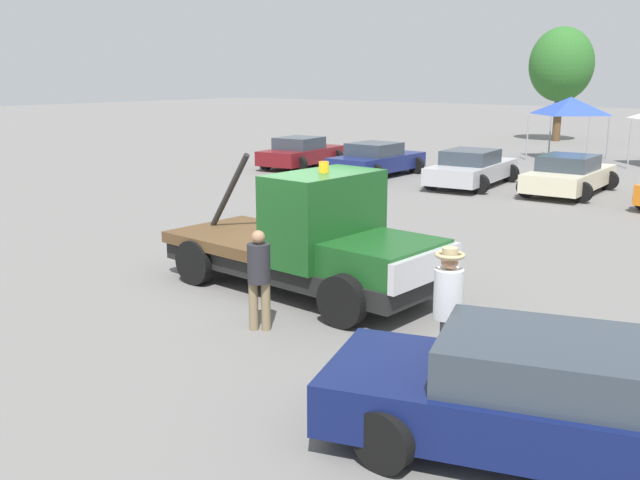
% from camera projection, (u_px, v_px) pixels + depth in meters
% --- Properties ---
extents(ground_plane, '(160.00, 160.00, 0.00)m').
position_uv_depth(ground_plane, '(300.00, 290.00, 13.60)').
color(ground_plane, slate).
extents(tow_truck, '(5.73, 2.52, 2.51)m').
position_uv_depth(tow_truck, '(313.00, 243.00, 13.15)').
color(tow_truck, black).
rests_on(tow_truck, ground).
extents(foreground_car, '(5.52, 3.41, 1.34)m').
position_uv_depth(foreground_car, '(563.00, 402.00, 7.50)').
color(foreground_car, '#0F194C').
rests_on(foreground_car, ground).
extents(person_near_truck, '(0.40, 0.40, 1.81)m').
position_uv_depth(person_near_truck, '(448.00, 302.00, 9.44)').
color(person_near_truck, '#38383D').
rests_on(person_near_truck, ground).
extents(person_at_hood, '(0.36, 0.36, 1.64)m').
position_uv_depth(person_at_hood, '(259.00, 273.00, 11.27)').
color(person_at_hood, '#847051').
rests_on(person_at_hood, ground).
extents(parked_car_maroon, '(2.78, 4.58, 1.34)m').
position_uv_depth(parked_car_maroon, '(301.00, 153.00, 31.14)').
color(parked_car_maroon, maroon).
rests_on(parked_car_maroon, ground).
extents(parked_car_navy, '(2.50, 4.40, 1.34)m').
position_uv_depth(parked_car_navy, '(377.00, 160.00, 28.61)').
color(parked_car_navy, navy).
rests_on(parked_car_navy, ground).
extents(parked_car_silver, '(2.80, 4.99, 1.34)m').
position_uv_depth(parked_car_silver, '(472.00, 168.00, 26.02)').
color(parked_car_silver, '#B7B7BC').
rests_on(parked_car_silver, ground).
extents(parked_car_cream, '(2.61, 4.78, 1.34)m').
position_uv_depth(parked_car_cream, '(569.00, 175.00, 24.31)').
color(parked_car_cream, beige).
rests_on(parked_car_cream, ground).
extents(canopy_tent_blue, '(2.93, 2.93, 2.95)m').
position_uv_depth(canopy_tent_blue, '(570.00, 106.00, 33.70)').
color(canopy_tent_blue, '#9E9EA3').
rests_on(canopy_tent_blue, ground).
extents(tree_left, '(3.78, 3.78, 6.75)m').
position_uv_depth(tree_left, '(561.00, 65.00, 42.56)').
color(tree_left, brown).
rests_on(tree_left, ground).
extents(traffic_cone, '(0.40, 0.40, 0.55)m').
position_uv_depth(traffic_cone, '(359.00, 226.00, 18.02)').
color(traffic_cone, black).
rests_on(traffic_cone, ground).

